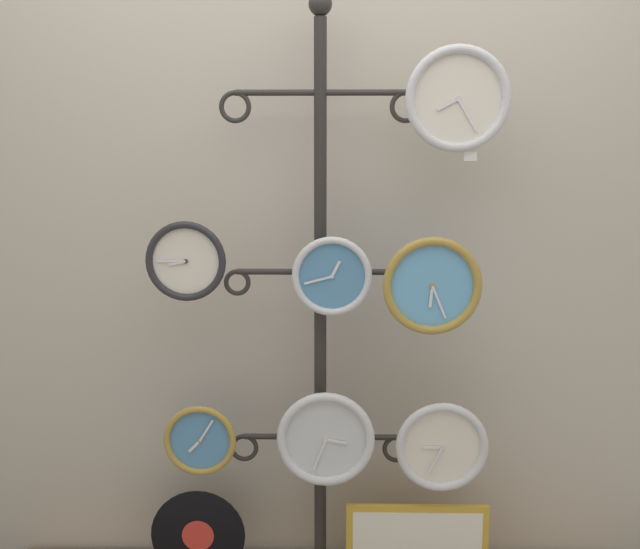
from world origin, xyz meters
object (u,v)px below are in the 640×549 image
Objects in this scene: vinyl_record at (198,535)px; clock_bottom_left at (200,440)px; clock_middle_left at (186,261)px; clock_bottom_center at (326,439)px; clock_middle_right at (432,286)px; clock_bottom_right at (442,447)px; clock_middle_center at (332,276)px; picture_frame at (417,546)px; display_stand at (320,378)px; clock_top_right at (458,99)px.

clock_bottom_left is at bearing -41.20° from vinyl_record.
clock_middle_left is 0.96m from vinyl_record.
clock_bottom_center reaches higher than vinyl_record.
clock_middle_right reaches higher than clock_bottom_right.
clock_bottom_right is at bearing -1.41° from clock_bottom_left.
clock_middle_left is at bearing 178.94° from clock_middle_center.
picture_frame is (0.75, -0.02, -0.02)m from vinyl_record.
clock_bottom_left reaches higher than picture_frame.
clock_middle_right is 1.29× the size of clock_bottom_left.
display_stand reaches higher than clock_middle_left.
display_stand is 6.59× the size of clock_bottom_right.
clock_bottom_center is (0.42, -0.04, 0.02)m from clock_bottom_left.
clock_middle_right is at bearing -4.16° from vinyl_record.
display_stand reaches higher than vinyl_record.
clock_middle_right is 0.55m from clock_bottom_right.
display_stand is 1.01m from clock_top_right.
clock_bottom_right is 0.64× the size of picture_frame.
clock_bottom_left is (-0.82, 0.01, -1.11)m from clock_top_right.
clock_bottom_center is 0.38m from clock_bottom_right.
clock_middle_left is at bearing 177.40° from clock_middle_right.
clock_middle_right is 0.91m from picture_frame.
display_stand is at bearing 165.90° from clock_bottom_right.
clock_bottom_center is 1.05× the size of clock_bottom_right.
clock_middle_center is at bearing -1.53° from clock_bottom_left.
display_stand reaches higher than clock_top_right.
display_stand reaches higher than picture_frame.
picture_frame is at bearing 5.71° from clock_bottom_center.
clock_middle_left reaches higher than clock_bottom_left.
clock_middle_center is at bearing 54.13° from clock_bottom_center.
clock_bottom_left is at bearing 174.88° from clock_bottom_center.
clock_middle_left reaches higher than clock_middle_center.
clock_top_right reaches higher than clock_middle_center.
clock_bottom_right is at bearing -14.10° from display_stand.
clock_bottom_right is at bearing -153.52° from clock_top_right.
clock_middle_right is at bearing -4.86° from clock_middle_center.
clock_middle_left is at bearing 175.59° from clock_bottom_center.
clock_bottom_center is at bearing -5.12° from clock_bottom_left.
display_stand reaches higher than clock_middle_center.
clock_middle_center reaches higher than vinyl_record.
clock_bottom_center reaches higher than picture_frame.
clock_top_right is at bearing 26.48° from clock_bottom_right.
clock_bottom_right reaches higher than vinyl_record.
display_stand is at bearing 11.16° from clock_middle_left.
clock_bottom_left reaches higher than vinyl_record.
clock_bottom_right is 0.89m from vinyl_record.
clock_bottom_left is at bearing 177.08° from clock_middle_right.
clock_middle_right is at bearing -158.75° from clock_bottom_right.
clock_bottom_center is at bearing -7.17° from vinyl_record.
clock_middle_center is 1.05× the size of clock_bottom_left.
clock_middle_right is (0.35, -0.12, 0.34)m from display_stand.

